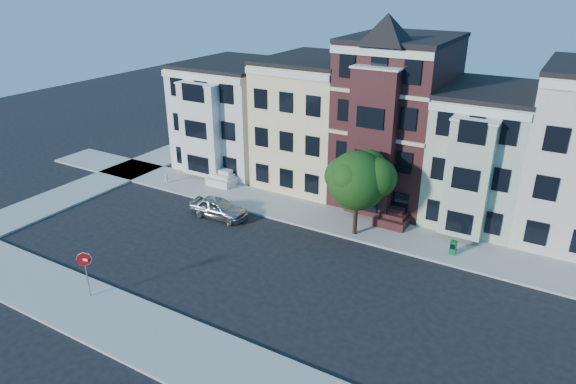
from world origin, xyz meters
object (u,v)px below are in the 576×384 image
Objects in this scene: newspaper_box at (453,248)px; fire_hydrant at (167,179)px; street_tree at (357,184)px; stop_sign at (86,272)px; parked_car at (218,208)px.

newspaper_box is 1.47× the size of fire_hydrant.
street_tree is 11.85× the size of fire_hydrant.
fire_hydrant is (-23.65, -0.18, -0.14)m from newspaper_box.
street_tree reaches higher than stop_sign.
fire_hydrant is 16.44m from stop_sign.
stop_sign reaches higher than parked_car.
newspaper_box is at bearing 5.39° from street_tree.
stop_sign is at bearing -61.57° from fire_hydrant.
stop_sign reaches higher than newspaper_box.
newspaper_box is (6.38, 0.60, -3.14)m from street_tree.
fire_hydrant is 0.20× the size of stop_sign.
fire_hydrant is at bearing 66.27° from parked_car.
newspaper_box is 23.65m from fire_hydrant.
stop_sign is (7.80, -14.42, 1.22)m from fire_hydrant.
newspaper_box is at bearing 0.43° from fire_hydrant.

